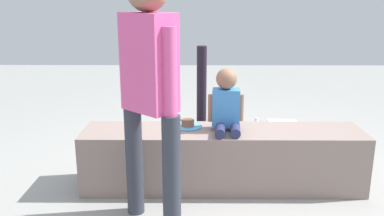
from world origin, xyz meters
name	(u,v)px	position (x,y,z in m)	size (l,w,h in m)	color
ground_plane	(222,185)	(0.00, 0.00, 0.00)	(12.00, 12.00, 0.00)	#989791
concrete_ledge	(222,158)	(0.00, 0.00, 0.24)	(2.18, 0.46, 0.47)	gray
child_seated	(226,104)	(0.02, 0.00, 0.68)	(0.28, 0.32, 0.48)	navy
adult_standing	(150,79)	(-0.50, -0.55, 0.98)	(0.39, 0.37, 1.63)	#2E333E
cake_plate	(188,125)	(-0.27, 0.07, 0.49)	(0.22, 0.22, 0.07)	#4CA5D8
gift_bag	(266,141)	(0.47, 0.70, 0.13)	(0.25, 0.08, 0.29)	#4C99E0
railing_post	(202,101)	(-0.14, 1.43, 0.35)	(0.36, 0.36, 0.96)	black
water_bottle_near_gift	(240,139)	(0.23, 0.81, 0.11)	(0.07, 0.07, 0.24)	silver
water_bottle_far_side	(256,129)	(0.44, 1.15, 0.10)	(0.07, 0.07, 0.23)	silver
party_cup_red	(136,129)	(-0.87, 1.32, 0.05)	(0.08, 0.08, 0.10)	red
cake_box_white	(283,128)	(0.77, 1.33, 0.06)	(0.33, 0.26, 0.12)	white
handbag_black_leather	(176,138)	(-0.40, 0.87, 0.10)	(0.31, 0.15, 0.30)	black
handbag_brown_canvas	(221,131)	(0.05, 1.02, 0.12)	(0.28, 0.12, 0.34)	brown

